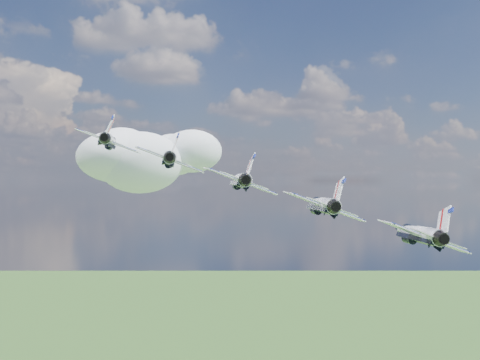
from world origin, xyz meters
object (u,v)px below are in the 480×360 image
object	(u,v)px
jet_1	(170,159)
jet_0	(110,141)
jet_2	(240,180)
jet_4	(417,233)
jet_3	(321,204)

from	to	relation	value
jet_1	jet_0	bearing A→B (deg)	142.80
jet_2	jet_1	bearing A→B (deg)	142.80
jet_1	jet_4	xyz separation A→B (m)	(23.48, -26.52, -9.15)
jet_2	jet_4	distance (m)	24.39
jet_4	jet_3	bearing A→B (deg)	142.80
jet_0	jet_3	xyz separation A→B (m)	(23.48, -26.52, -9.15)
jet_0	jet_2	bearing A→B (deg)	-37.20
jet_2	jet_4	size ratio (longest dim) A/B	1.00
jet_3	jet_4	world-z (taller)	jet_3
jet_0	jet_3	world-z (taller)	jet_0
jet_3	jet_4	bearing A→B (deg)	-37.20
jet_0	jet_1	size ratio (longest dim) A/B	1.00
jet_3	jet_4	xyz separation A→B (m)	(7.83, -8.84, -3.05)
jet_2	jet_4	world-z (taller)	jet_2
jet_0	jet_4	world-z (taller)	jet_0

